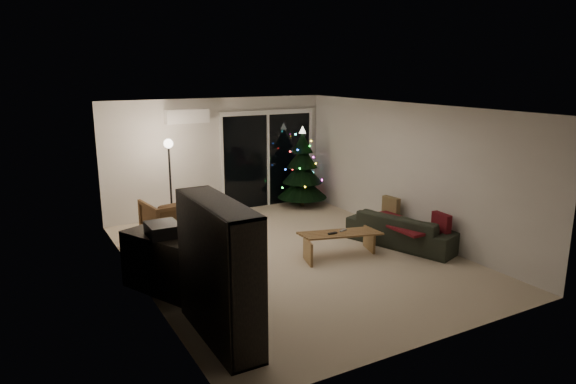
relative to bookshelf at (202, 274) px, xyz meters
name	(u,v)px	position (x,y,z in m)	size (l,w,h in m)	color
room	(274,179)	(2.71, 3.40, 0.19)	(6.50, 7.51, 2.60)	beige
bookshelf	(202,274)	(0.00, 0.00, 0.00)	(0.42, 1.66, 1.66)	black
media_cabinet	(165,264)	(0.00, 1.57, -0.41)	(0.50, 1.34, 0.84)	black
stereo	(163,229)	(0.00, 1.57, 0.10)	(0.42, 0.50, 0.18)	black
armchair	(171,221)	(0.69, 3.62, -0.42)	(0.88, 0.90, 0.82)	#4A311E
ottoman	(195,225)	(1.15, 3.67, -0.59)	(0.54, 0.54, 0.48)	beige
cardboard_box_a	(217,256)	(1.01, 2.16, -0.67)	(0.45, 0.34, 0.32)	silver
cardboard_box_b	(228,232)	(1.65, 3.27, -0.68)	(0.42, 0.32, 0.30)	silver
side_table	(219,207)	(2.07, 4.75, -0.60)	(0.36, 0.36, 0.45)	black
floor_lamp	(171,187)	(0.94, 4.37, 0.04)	(0.28, 0.28, 1.74)	black
sofa	(403,229)	(4.30, 1.45, -0.54)	(1.99, 0.78, 0.58)	black
sofa_throw	(399,223)	(4.20, 1.45, -0.41)	(0.62, 1.43, 0.05)	maroon
cushion_a	(391,207)	(4.55, 2.10, -0.30)	(0.11, 0.38, 0.38)	brown
cushion_b	(441,224)	(4.55, 0.80, -0.30)	(0.11, 0.38, 0.38)	maroon
coffee_table	(340,244)	(2.97, 1.54, -0.62)	(1.32, 0.46, 0.42)	olive
remote_a	(333,233)	(2.82, 1.54, -0.40)	(0.16, 0.05, 0.02)	black
remote_b	(343,230)	(3.07, 1.59, -0.40)	(0.15, 0.04, 0.02)	slate
christmas_tree	(302,167)	(4.10, 4.69, 0.10)	(1.14, 1.14, 1.85)	black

